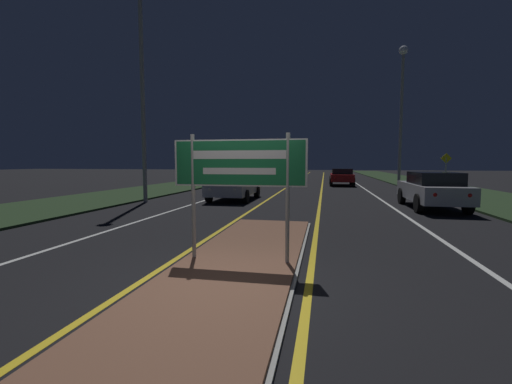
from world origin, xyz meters
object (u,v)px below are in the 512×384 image
at_px(car_approaching_1, 242,175).
at_px(streetlight_left_near, 142,61).
at_px(highway_sign, 239,169).
at_px(streetlight_right_near, 402,96).
at_px(car_approaching_0, 235,185).
at_px(car_approaching_2, 289,172).
at_px(warning_sign, 446,169).
at_px(car_receding_0, 432,189).
at_px(car_receding_1, 342,176).

bearing_deg(car_approaching_1, streetlight_left_near, -92.88).
distance_m(highway_sign, streetlight_right_near, 19.60).
bearing_deg(car_approaching_0, car_approaching_2, 88.94).
bearing_deg(warning_sign, car_approaching_2, 123.50).
distance_m(car_receding_0, car_receding_1, 13.71).
bearing_deg(streetlight_left_near, car_receding_0, 1.23).
bearing_deg(streetlight_right_near, car_receding_1, 129.96).
bearing_deg(car_approaching_2, highway_sign, -85.67).
bearing_deg(streetlight_right_near, car_approaching_1, 153.56).
distance_m(highway_sign, streetlight_left_near, 11.72).
xyz_separation_m(highway_sign, streetlight_right_near, (6.24, 18.05, 4.41)).
bearing_deg(car_approaching_0, car_receding_1, 64.40).
distance_m(car_receding_1, car_approaching_1, 8.81).
bearing_deg(warning_sign, car_approaching_0, -153.38).
bearing_deg(car_receding_0, streetlight_left_near, -178.77).
relative_size(streetlight_left_near, car_approaching_1, 2.56).
distance_m(streetlight_right_near, car_approaching_1, 14.52).
bearing_deg(car_receding_1, car_receding_0, -77.94).
distance_m(car_receding_0, car_approaching_1, 19.10).
height_order(car_approaching_1, warning_sign, warning_sign).
bearing_deg(car_approaching_2, streetlight_left_near, -99.84).
height_order(car_approaching_0, car_approaching_1, car_approaching_1).
relative_size(streetlight_left_near, streetlight_right_near, 1.17).
relative_size(highway_sign, streetlight_left_near, 0.22).
bearing_deg(car_receding_0, car_approaching_1, 126.91).
bearing_deg(car_approaching_1, car_receding_0, -53.09).
height_order(car_approaching_0, warning_sign, warning_sign).
distance_m(highway_sign, car_receding_0, 10.48).
bearing_deg(streetlight_left_near, car_approaching_2, 80.16).
relative_size(highway_sign, car_approaching_2, 0.54).
bearing_deg(streetlight_right_near, car_receding_0, -93.71).
xyz_separation_m(streetlight_right_near, car_receding_1, (-3.46, 4.13, -5.39)).
bearing_deg(highway_sign, car_approaching_2, 94.33).
distance_m(streetlight_left_near, car_approaching_1, 16.53).
bearing_deg(car_approaching_2, car_approaching_0, -91.06).
distance_m(car_approaching_1, warning_sign, 16.35).
bearing_deg(warning_sign, streetlight_right_near, 137.35).
bearing_deg(car_receding_1, warning_sign, -47.43).
xyz_separation_m(car_approaching_0, car_approaching_2, (0.41, 22.07, 0.01)).
xyz_separation_m(streetlight_left_near, car_approaching_2, (4.15, 23.95, -5.58)).
bearing_deg(car_approaching_0, streetlight_right_near, 40.01).
bearing_deg(car_receding_1, car_approaching_2, 116.98).
relative_size(car_receding_1, car_approaching_0, 0.98).
xyz_separation_m(car_approaching_1, warning_sign, (14.24, -8.00, 0.72)).
distance_m(highway_sign, warning_sign, 18.13).
distance_m(highway_sign, car_approaching_0, 10.84).
relative_size(car_approaching_0, car_approaching_2, 0.94).
height_order(highway_sign, car_receding_1, highway_sign).
bearing_deg(streetlight_right_near, car_approaching_0, -139.99).
bearing_deg(warning_sign, streetlight_left_near, -153.35).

